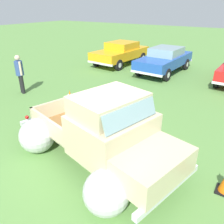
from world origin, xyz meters
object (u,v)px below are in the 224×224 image
Objects in this scene: vintage_pickup_truck at (105,138)px; show_car_1 at (165,59)px; show_car_0 at (121,52)px; lane_cone_0 at (70,98)px; spectator_0 at (20,72)px.

vintage_pickup_truck reaches higher than show_car_1.
vintage_pickup_truck is 10.65m from show_car_0.
vintage_pickup_truck is at bearing -35.26° from lane_cone_0.
show_car_0 is 7.19m from spectator_0.
show_car_0 is 0.98× the size of show_car_1.
vintage_pickup_truck is 4.03m from lane_cone_0.
vintage_pickup_truck is 9.13m from show_car_1.
lane_cone_0 is (2.77, 0.13, -0.66)m from spectator_0.
show_car_0 is 7.06× the size of lane_cone_0.
spectator_0 is at bearing -28.28° from show_car_1.
show_car_0 is at bearing -94.14° from show_car_1.
spectator_0 is 2.71× the size of lane_cone_0.
vintage_pickup_truck is 1.09× the size of show_car_1.
lane_cone_0 is at bearing -8.30° from show_car_1.
spectator_0 is at bearing 174.20° from vintage_pickup_truck.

